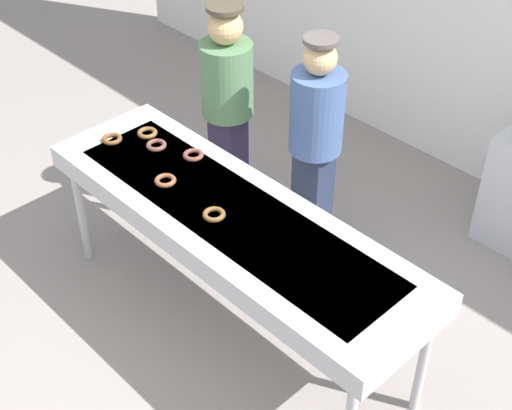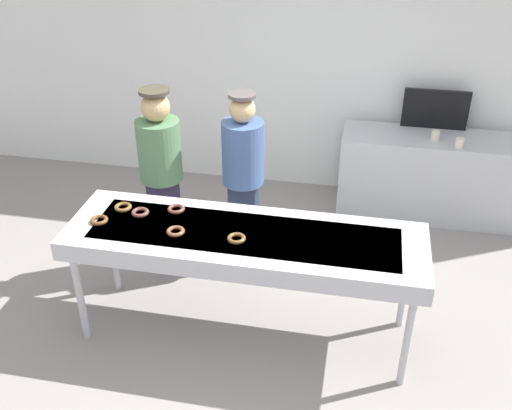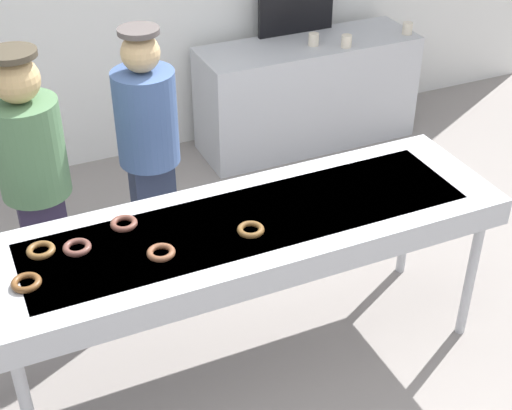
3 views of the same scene
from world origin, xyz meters
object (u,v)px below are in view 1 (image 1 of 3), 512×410
Objects in this scene: chocolate_donut_0 at (214,214)px; chocolate_donut_5 at (193,155)px; fryer_conveyor at (231,222)px; chocolate_donut_4 at (147,133)px; worker_baker at (227,101)px; chocolate_donut_3 at (156,145)px; worker_assistant at (316,135)px; chocolate_donut_1 at (165,181)px; chocolate_donut_2 at (112,139)px.

chocolate_donut_0 is 1.00× the size of chocolate_donut_5.
chocolate_donut_4 is (-0.97, 0.15, 0.09)m from fryer_conveyor.
fryer_conveyor is 1.56× the size of worker_baker.
fryer_conveyor is 19.66× the size of chocolate_donut_0.
chocolate_donut_3 is 1.04m from worker_assistant.
chocolate_donut_3 is 0.16m from chocolate_donut_4.
worker_baker reaches higher than chocolate_donut_1.
worker_assistant reaches higher than fryer_conveyor.
chocolate_donut_3 and chocolate_donut_5 have the same top height.
worker_assistant reaches higher than chocolate_donut_0.
chocolate_donut_2 is at bearing 177.91° from chocolate_donut_0.
fryer_conveyor is 19.66× the size of chocolate_donut_4.
fryer_conveyor is at bearing -8.62° from chocolate_donut_4.
chocolate_donut_1 is at bearing -72.93° from chocolate_donut_5.
worker_assistant reaches higher than chocolate_donut_2.
worker_assistant is (0.36, 0.74, -0.02)m from chocolate_donut_5.
worker_baker is 0.69m from worker_assistant.
chocolate_donut_3 is at bearing -16.77° from chocolate_donut_4.
chocolate_donut_2 is 1.32m from worker_assistant.
chocolate_donut_4 is (0.10, 0.21, 0.00)m from chocolate_donut_2.
chocolate_donut_1 is 1.00× the size of chocolate_donut_3.
chocolate_donut_2 is at bearing 76.77° from worker_baker.
chocolate_donut_0 is 0.08× the size of worker_baker.
chocolate_donut_2 is at bearing -176.77° from fryer_conveyor.
chocolate_donut_1 is at bearing -3.30° from chocolate_donut_2.
worker_assistant reaches higher than chocolate_donut_5.
chocolate_donut_4 is at bearing 165.31° from chocolate_donut_0.
chocolate_donut_4 is 1.10m from worker_assistant.
chocolate_donut_2 is (-1.07, -0.06, 0.09)m from fryer_conveyor.
worker_assistant is (0.67, 0.17, -0.04)m from worker_baker.
chocolate_donut_4 and chocolate_donut_5 have the same top height.
chocolate_donut_1 is 1.00× the size of chocolate_donut_2.
fryer_conveyor is 1.18m from worker_baker.
worker_assistant is (0.60, 0.84, -0.02)m from chocolate_donut_3.
chocolate_donut_4 is 0.63m from worker_baker.
chocolate_donut_5 is (0.50, 0.26, 0.00)m from chocolate_donut_2.
chocolate_donut_0 is 1.04m from chocolate_donut_2.
chocolate_donut_5 is at bearing 107.07° from chocolate_donut_1.
fryer_conveyor is 19.66× the size of chocolate_donut_1.
chocolate_donut_1 is 1.00× the size of chocolate_donut_5.
worker_baker is (0.19, 0.83, 0.02)m from chocolate_donut_2.
chocolate_donut_3 is (-0.82, 0.10, 0.09)m from fryer_conveyor.
worker_baker is at bearing 138.84° from fryer_conveyor.
chocolate_donut_1 and chocolate_donut_4 have the same top height.
chocolate_donut_0 is 1.00× the size of chocolate_donut_1.
chocolate_donut_0 is 1.06m from worker_assistant.
chocolate_donut_0 and chocolate_donut_5 have the same top height.
chocolate_donut_2 is (-0.59, 0.03, 0.00)m from chocolate_donut_1.
chocolate_donut_1 is (-0.48, -0.09, 0.09)m from fryer_conveyor.
chocolate_donut_4 is 0.41m from chocolate_donut_5.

